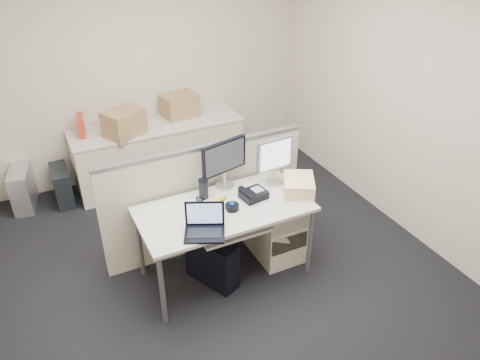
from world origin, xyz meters
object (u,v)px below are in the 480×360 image
desk (224,214)px  monitor_main (224,164)px  desk_phone (254,194)px  laptop (204,223)px

desk → monitor_main: bearing=64.9°
monitor_main → desk_phone: size_ratio=2.12×
monitor_main → laptop: 0.76m
monitor_main → laptop: size_ratio=1.46×
monitor_main → desk_phone: monitor_main is taller
desk → monitor_main: 0.46m
laptop → desk_phone: 0.68m
monitor_main → desk_phone: (0.15, -0.29, -0.20)m
desk → desk_phone: bearing=5.3°
desk → desk_phone: (0.30, 0.03, 0.10)m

